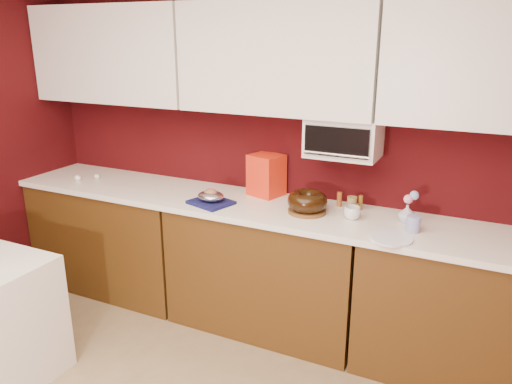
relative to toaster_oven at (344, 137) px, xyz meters
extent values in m
cube|color=#3C080A|center=(-0.45, 0.15, -0.12)|extent=(4.00, 0.02, 2.50)
cube|color=#4A2D0E|center=(-1.78, -0.17, -0.95)|extent=(1.31, 0.58, 0.86)
cube|color=#4A2D0E|center=(-0.45, -0.17, -0.95)|extent=(1.31, 0.58, 0.86)
cube|color=#4A2D0E|center=(0.88, -0.17, -0.95)|extent=(1.31, 0.58, 0.86)
cube|color=white|center=(-0.45, -0.17, -0.49)|extent=(4.00, 0.62, 0.04)
cube|color=white|center=(-1.78, -0.02, 0.48)|extent=(1.31, 0.33, 0.70)
cube|color=white|center=(-0.45, -0.02, 0.48)|extent=(1.31, 0.33, 0.70)
cube|color=white|center=(0.88, -0.02, 0.48)|extent=(1.31, 0.33, 0.70)
cube|color=white|center=(0.00, 0.00, 0.00)|extent=(0.45, 0.30, 0.25)
cube|color=black|center=(0.00, -0.16, 0.00)|extent=(0.40, 0.02, 0.18)
cylinder|color=silver|center=(0.00, -0.18, -0.07)|extent=(0.42, 0.02, 0.02)
cylinder|color=brown|center=(-0.17, -0.18, -0.46)|extent=(0.28, 0.28, 0.02)
torus|color=black|center=(-0.17, -0.18, -0.39)|extent=(0.31, 0.31, 0.10)
cube|color=#131548|center=(-0.81, -0.30, -0.46)|extent=(0.32, 0.29, 0.02)
ellipsoid|color=silver|center=(-0.81, -0.30, -0.42)|extent=(0.22, 0.19, 0.07)
ellipsoid|color=#9F5E48|center=(-0.81, -0.30, -0.40)|extent=(0.11, 0.10, 0.06)
cube|color=red|center=(-0.56, 0.05, -0.33)|extent=(0.26, 0.25, 0.29)
cylinder|color=black|center=(-0.21, -0.07, -0.46)|extent=(0.21, 0.21, 0.04)
imported|color=white|center=(0.12, -0.17, -0.43)|extent=(0.12, 0.12, 0.10)
cylinder|color=#1C2D9C|center=(0.50, -0.21, -0.43)|extent=(0.10, 0.10, 0.10)
imported|color=#B5B7CD|center=(0.44, -0.07, -0.41)|extent=(0.10, 0.10, 0.13)
sphere|color=pink|center=(0.44, -0.07, -0.33)|extent=(0.06, 0.06, 0.06)
sphere|color=#8BAADF|center=(0.47, -0.05, -0.30)|extent=(0.06, 0.06, 0.06)
cylinder|color=white|center=(0.41, -0.39, -0.47)|extent=(0.30, 0.30, 0.01)
cylinder|color=brown|center=(-0.02, 0.03, -0.43)|extent=(0.04, 0.04, 0.10)
cylinder|color=olive|center=(0.08, -0.02, -0.43)|extent=(0.08, 0.08, 0.09)
ellipsoid|color=white|center=(-2.04, -0.26, -0.45)|extent=(0.06, 0.06, 0.04)
ellipsoid|color=silver|center=(-1.94, -0.16, -0.45)|extent=(0.06, 0.06, 0.04)
cylinder|color=brown|center=(0.13, 0.02, -0.43)|extent=(0.04, 0.04, 0.10)
camera|label=1|loc=(0.85, -3.03, 0.62)|focal=35.00mm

